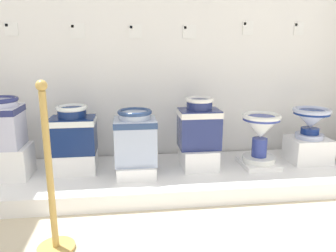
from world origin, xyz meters
TOP-DOWN VIEW (x-y plane):
  - wall_back at (1.94, 2.68)m, footprint 4.09×0.06m
  - display_platform at (1.94, 2.18)m, footprint 3.29×0.91m
  - plinth_block_squat_floral at (0.56, 2.20)m, footprint 0.40×0.32m
  - antique_toilet_squat_floral at (0.56, 2.20)m, footprint 0.32×0.32m
  - plinth_block_slender_white at (1.12, 2.26)m, footprint 0.37×0.29m
  - antique_toilet_slender_white at (1.12, 2.26)m, footprint 0.39×0.28m
  - plinth_block_tall_cobalt at (1.65, 2.12)m, footprint 0.33×0.36m
  - antique_toilet_tall_cobalt at (1.65, 2.12)m, footprint 0.36×0.30m
  - plinth_block_rightmost at (2.22, 2.24)m, footprint 0.31×0.38m
  - antique_toilet_rightmost at (2.22, 2.24)m, footprint 0.37×0.29m
  - plinth_block_broad_patterned at (2.78, 2.19)m, footprint 0.32×0.36m
  - antique_toilet_broad_patterned at (2.78, 2.19)m, footprint 0.35×0.35m
  - plinth_block_pale_glazed at (3.30, 2.25)m, footprint 0.37×0.32m
  - antique_toilet_pale_glazed at (3.30, 2.25)m, footprint 0.35×0.35m
  - info_placard_first at (0.57, 2.65)m, footprint 0.11×0.01m
  - info_placard_second at (1.15, 2.65)m, footprint 0.13×0.01m
  - info_placard_third at (1.68, 2.65)m, footprint 0.12×0.01m
  - info_placard_fourth at (2.20, 2.65)m, footprint 0.13×0.01m
  - info_placard_fifth at (2.78, 2.65)m, footprint 0.11×0.01m
  - info_placard_sixth at (3.31, 2.65)m, footprint 0.10×0.01m
  - stanchion_post_near_left at (1.13, 1.29)m, footprint 0.23×0.23m

SIDE VIEW (x-z plane):
  - display_platform at x=1.94m, z-range 0.00..0.14m
  - plinth_block_broad_patterned at x=2.78m, z-range 0.14..0.18m
  - plinth_block_tall_cobalt at x=1.65m, z-range 0.14..0.24m
  - plinth_block_slender_white at x=1.12m, z-range 0.14..0.32m
  - plinth_block_rightmost at x=2.22m, z-range 0.14..0.32m
  - plinth_block_pale_glazed at x=3.30m, z-range 0.14..0.37m
  - plinth_block_squat_floral at x=0.56m, z-range 0.14..0.41m
  - stanchion_post_near_left at x=1.13m, z-range -0.18..0.87m
  - antique_toilet_broad_patterned at x=2.78m, z-range 0.26..0.70m
  - antique_toilet_tall_cobalt at x=1.65m, z-range 0.25..0.72m
  - antique_toilet_slender_white at x=1.12m, z-range 0.31..0.73m
  - antique_toilet_rightmost at x=2.22m, z-range 0.32..0.78m
  - antique_toilet_pale_glazed at x=3.30m, z-range 0.41..0.70m
  - antique_toilet_squat_floral at x=0.56m, z-range 0.42..0.84m
  - info_placard_fourth at x=2.20m, z-range 1.30..1.42m
  - info_placard_third at x=1.68m, z-range 1.30..1.42m
  - info_placard_second at x=1.15m, z-range 1.29..1.43m
  - info_placard_first at x=0.57m, z-range 1.31..1.43m
  - info_placard_sixth at x=3.31m, z-range 1.33..1.46m
  - info_placard_fifth at x=2.78m, z-range 1.33..1.46m
  - wall_back at x=1.94m, z-range 0.00..3.09m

